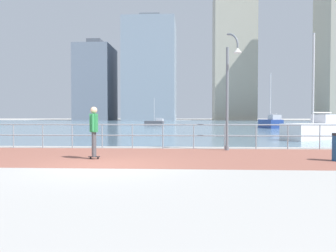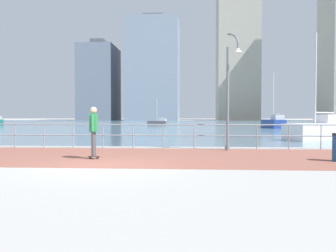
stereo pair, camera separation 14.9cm
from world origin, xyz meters
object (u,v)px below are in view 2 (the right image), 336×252
sailboat_navy (317,129)px  sailboat_white (274,123)px  sailboat_blue (158,122)px  skateboarder (94,127)px  lamppost (231,86)px

sailboat_navy → sailboat_white: bearing=84.2°
sailboat_navy → sailboat_blue: (-13.02, 31.06, -0.23)m
skateboarder → sailboat_white: 32.66m
lamppost → sailboat_blue: bearing=100.1°
lamppost → sailboat_navy: 9.78m
lamppost → skateboarder: lamppost is taller
sailboat_white → sailboat_blue: bearing=142.3°
lamppost → skateboarder: 6.20m
lamppost → sailboat_blue: lamppost is taller
sailboat_navy → sailboat_white: (1.97, 19.47, -0.00)m
sailboat_navy → sailboat_blue: size_ratio=1.59×
skateboarder → sailboat_blue: size_ratio=0.43×
skateboarder → sailboat_navy: 15.33m
lamppost → sailboat_blue: size_ratio=1.20×
sailboat_white → lamppost: bearing=-107.0°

